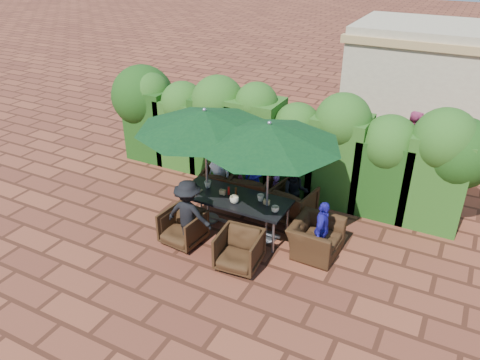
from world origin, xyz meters
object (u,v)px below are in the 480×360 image
at_px(umbrella_right, 269,134).
at_px(chair_far_mid, 251,188).
at_px(dining_table, 234,200).
at_px(umbrella_left, 205,120).
at_px(chair_near_right, 239,249).
at_px(chair_far_right, 293,202).
at_px(chair_near_left, 183,226).
at_px(chair_end_right, 316,233).
at_px(chair_far_left, 219,182).

height_order(umbrella_right, chair_far_mid, umbrella_right).
bearing_deg(umbrella_right, dining_table, -178.62).
distance_m(umbrella_left, chair_near_right, 2.49).
distance_m(dining_table, chair_far_right, 1.30).
xyz_separation_m(chair_far_right, chair_near_left, (-1.56, -1.76, -0.04)).
bearing_deg(chair_far_mid, chair_near_right, 101.56).
relative_size(umbrella_right, chair_near_right, 3.46).
relative_size(umbrella_left, chair_end_right, 2.74).
bearing_deg(dining_table, chair_near_right, -57.77).
height_order(umbrella_left, chair_near_left, umbrella_left).
distance_m(umbrella_right, chair_near_right, 2.10).
bearing_deg(dining_table, chair_far_right, 45.14).
bearing_deg(umbrella_left, dining_table, -6.40).
height_order(dining_table, chair_near_left, same).
bearing_deg(umbrella_left, chair_far_mid, 59.01).
xyz_separation_m(umbrella_left, chair_far_right, (1.56, 0.83, -1.80)).
relative_size(chair_far_left, chair_near_left, 0.98).
distance_m(chair_far_right, chair_near_right, 1.93).
relative_size(dining_table, umbrella_right, 0.83).
height_order(chair_far_right, chair_end_right, chair_end_right).
relative_size(dining_table, chair_end_right, 2.26).
bearing_deg(chair_far_mid, umbrella_right, 120.70).
bearing_deg(umbrella_left, chair_end_right, -1.11).
bearing_deg(chair_near_left, dining_table, 57.16).
height_order(umbrella_left, chair_far_right, umbrella_left).
distance_m(umbrella_right, chair_far_mid, 2.19).
distance_m(chair_far_mid, chair_end_right, 2.05).
bearing_deg(chair_far_mid, chair_far_left, -11.20).
relative_size(dining_table, chair_far_right, 2.69).
height_order(chair_near_left, chair_end_right, chair_end_right).
bearing_deg(chair_end_right, umbrella_right, 92.26).
height_order(dining_table, chair_far_right, chair_far_right).
height_order(dining_table, chair_near_right, chair_near_right).
distance_m(umbrella_left, umbrella_right, 1.36).
height_order(chair_near_right, chair_end_right, chair_end_right).
height_order(chair_far_mid, chair_end_right, chair_far_mid).
xyz_separation_m(dining_table, umbrella_left, (-0.66, 0.07, 1.54)).
distance_m(dining_table, chair_near_left, 1.12).
height_order(dining_table, umbrella_right, umbrella_right).
distance_m(umbrella_right, chair_end_right, 2.05).
height_order(chair_far_mid, chair_near_right, chair_far_mid).
bearing_deg(chair_far_left, chair_far_right, 165.66).
bearing_deg(chair_far_mid, umbrella_left, 50.14).
relative_size(chair_near_right, chair_end_right, 0.78).
height_order(chair_far_left, chair_near_left, chair_near_left).
bearing_deg(dining_table, chair_near_left, -127.96).
bearing_deg(chair_far_left, chair_end_right, 148.85).
bearing_deg(chair_near_left, chair_far_mid, 78.34).
distance_m(umbrella_left, chair_near_left, 2.06).
distance_m(dining_table, chair_end_right, 1.72).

